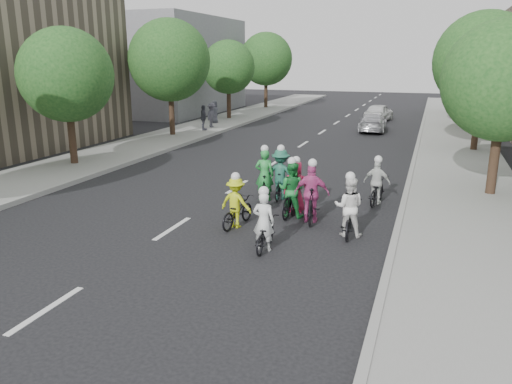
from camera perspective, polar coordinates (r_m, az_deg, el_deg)
The scene contains 28 objects.
ground at distance 14.41m, azimuth -9.51°, elevation -4.14°, with size 120.00×120.00×0.00m, color black.
sidewalk_left at distance 26.74m, azimuth -14.28°, elevation 4.73°, with size 4.00×80.00×0.15m, color gray.
curb_left at distance 25.72m, azimuth -10.65°, elevation 4.57°, with size 0.18×80.00×0.18m, color #999993.
sidewalk_right at distance 22.36m, azimuth 22.37°, elevation 2.06°, with size 4.00×80.00×0.15m, color gray.
curb_right at distance 22.33m, azimuth 17.39°, elevation 2.53°, with size 0.18×80.00×0.18m, color #999993.
bldg_sw at distance 45.87m, azimuth -10.49°, elevation 14.06°, with size 10.00×14.00×8.00m, color slate.
tree_l_2 at distance 23.27m, azimuth -20.88°, elevation 12.38°, with size 4.00×4.00×5.97m.
tree_l_3 at distance 30.71m, azimuth -9.87°, elevation 14.61°, with size 4.80×4.80×6.93m.
tree_l_4 at distance 38.83m, azimuth -3.18°, elevation 14.06°, with size 4.00×4.00×5.97m.
tree_l_5 at distance 47.26m, azimuth 1.15°, elevation 14.95°, with size 4.80×4.80×6.93m.
tree_r_0 at distance 18.57m, azimuth 26.50°, elevation 11.32°, with size 4.00×4.00×5.97m.
tree_r_1 at distance 27.52m, azimuth 24.58°, elevation 13.46°, with size 4.80×4.80×6.93m.
tree_r_2 at distance 36.51m, azimuth 23.40°, elevation 12.81°, with size 4.00×4.00×5.97m.
tree_r_3 at distance 45.49m, azimuth 22.84°, elevation 13.80°, with size 4.80×4.80×6.93m.
cyclist_0 at distance 12.57m, azimuth 0.97°, elevation -4.26°, with size 0.62×1.56×1.66m.
cyclist_1 at distance 15.18m, azimuth 4.11°, elevation -0.21°, with size 0.85×1.85×1.84m.
cyclist_2 at distance 14.22m, azimuth -2.25°, elevation -1.72°, with size 1.01×1.69×1.61m.
cyclist_3 at distance 14.70m, azimuth 6.41°, elevation -0.76°, with size 1.08×1.84×1.91m.
cyclist_4 at distance 15.66m, azimuth 4.58°, elevation -0.03°, with size 0.83×1.62×1.78m.
cyclist_5 at distance 16.89m, azimuth 1.04°, elevation 1.29°, with size 0.70×1.54×1.90m.
cyclist_6 at distance 13.77m, azimuth 10.57°, elevation -2.34°, with size 0.84×1.78×1.78m.
cyclist_7 at distance 17.00m, azimuth 2.86°, elevation 1.64°, with size 1.14×1.57×1.88m.
cyclist_8 at distance 16.96m, azimuth 13.63°, elevation 0.55°, with size 0.90×1.72×1.63m.
follow_car_lead at distance 33.63m, azimuth 13.20°, elevation 7.75°, with size 1.64×4.04×1.17m, color silver.
follow_car_trail at distance 39.16m, azimuth 13.87°, elevation 8.82°, with size 1.56×3.89×1.32m, color silver.
spectator_0 at distance 33.77m, azimuth -5.08°, elevation 8.74°, with size 1.04×0.60×1.61m, color #514F5C.
spectator_1 at distance 32.45m, azimuth -6.02°, elevation 8.44°, with size 0.94×0.39×1.60m, color #464651.
spectator_2 at distance 36.07m, azimuth -4.76°, elevation 9.12°, with size 0.76×0.50×1.56m, color #4C4D59.
Camera 1 is at (6.71, -11.84, 4.72)m, focal length 35.00 mm.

